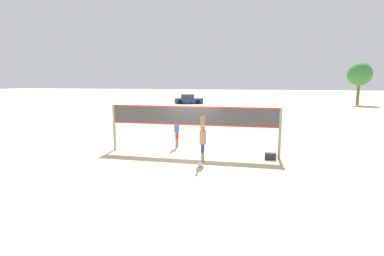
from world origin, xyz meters
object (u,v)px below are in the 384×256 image
at_px(parked_car_near, 189,100).
at_px(volleyball_net, 192,120).
at_px(player_blocker, 177,127).
at_px(volleyball, 200,164).
at_px(player_spiker, 203,139).
at_px(gear_bag, 270,156).
at_px(tree_left_cluster, 360,74).

bearing_deg(parked_car_near, volleyball_net, -86.44).
xyz_separation_m(player_blocker, volleyball, (1.91, -3.29, -0.94)).
distance_m(player_spiker, gear_bag, 3.24).
height_order(player_blocker, volleyball, player_blocker).
distance_m(player_blocker, tree_left_cluster, 37.17).
xyz_separation_m(player_blocker, gear_bag, (4.75, -1.48, -0.91)).
bearing_deg(volleyball_net, tree_left_cluster, 63.51).
relative_size(volleyball, gear_bag, 0.45).
bearing_deg(volleyball_net, gear_bag, -3.47).
xyz_separation_m(player_spiker, gear_bag, (2.85, 1.23, -0.91)).
height_order(player_spiker, player_blocker, player_spiker).
bearing_deg(player_spiker, player_blocker, 35.02).
bearing_deg(gear_bag, parked_car_near, 109.82).
bearing_deg(player_spiker, volleyball_net, 28.68).
relative_size(player_spiker, tree_left_cluster, 0.34).
xyz_separation_m(volleyball_net, gear_bag, (3.65, -0.22, -1.48)).
height_order(player_blocker, tree_left_cluster, tree_left_cluster).
height_order(volleyball, tree_left_cluster, tree_left_cluster).
height_order(player_blocker, gear_bag, player_blocker).
height_order(gear_bag, tree_left_cluster, tree_left_cluster).
xyz_separation_m(player_spiker, player_blocker, (-1.90, 2.71, -0.01)).
distance_m(player_blocker, gear_bag, 5.06).
bearing_deg(gear_bag, volleyball, -147.43).
bearing_deg(player_blocker, tree_left_cluster, 151.12).
relative_size(player_spiker, player_blocker, 1.01).
relative_size(volleyball, parked_car_near, 0.05).
bearing_deg(volleyball_net, player_spiker, -61.32).
height_order(gear_bag, parked_car_near, parked_car_near).
bearing_deg(tree_left_cluster, player_spiker, -114.47).
xyz_separation_m(gear_bag, tree_left_cluster, (13.13, 33.89, 4.18)).
height_order(volleyball_net, volleyball, volleyball_net).
xyz_separation_m(volleyball, tree_left_cluster, (15.98, 35.71, 4.22)).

